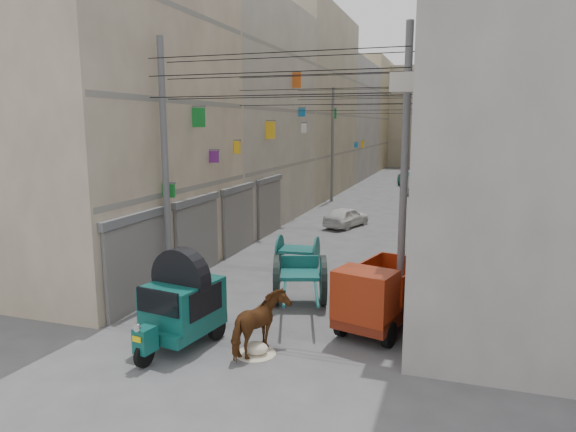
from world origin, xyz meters
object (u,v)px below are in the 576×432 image
at_px(second_cart, 298,252).
at_px(distant_car_white, 346,217).
at_px(auto_rickshaw, 182,302).
at_px(feed_sack, 256,348).
at_px(tonga_cart, 300,279).
at_px(distant_car_green, 407,178).
at_px(mini_truck, 377,300).
at_px(distant_car_grey, 416,186).
at_px(horse, 260,325).

bearing_deg(second_cart, distant_car_white, 84.58).
height_order(auto_rickshaw, feed_sack, auto_rickshaw).
xyz_separation_m(tonga_cart, feed_sack, (0.02, -3.65, -0.65)).
bearing_deg(distant_car_green, auto_rickshaw, 79.63).
height_order(mini_truck, second_cart, mini_truck).
bearing_deg(second_cart, auto_rickshaw, -101.13).
height_order(tonga_cart, mini_truck, mini_truck).
bearing_deg(distant_car_white, distant_car_grey, -80.51).
height_order(feed_sack, distant_car_white, distant_car_white).
relative_size(mini_truck, distant_car_white, 1.12).
bearing_deg(horse, auto_rickshaw, 16.18).
xyz_separation_m(horse, distant_car_green, (-0.18, 37.70, -0.13)).
distance_m(auto_rickshaw, distant_car_green, 37.88).
xyz_separation_m(auto_rickshaw, distant_car_green, (1.83, 37.83, -0.51)).
height_order(auto_rickshaw, distant_car_grey, auto_rickshaw).
distance_m(feed_sack, distant_car_grey, 31.16).
bearing_deg(distant_car_grey, tonga_cart, -100.41).
height_order(auto_rickshaw, tonga_cart, auto_rickshaw).
xyz_separation_m(second_cart, distant_car_green, (1.11, 30.49, -0.11)).
bearing_deg(mini_truck, feed_sack, -123.35).
xyz_separation_m(tonga_cart, horse, (0.10, -3.58, -0.07)).
bearing_deg(mini_truck, distant_car_green, 109.02).
bearing_deg(second_cart, feed_sack, -86.03).
bearing_deg(auto_rickshaw, feed_sack, 10.57).
bearing_deg(distant_car_white, mini_truck, 123.88).
height_order(tonga_cart, distant_car_grey, tonga_cart).
bearing_deg(horse, mini_truck, -125.68).
bearing_deg(horse, tonga_cart, -75.94).
bearing_deg(feed_sack, second_cart, 99.45).
xyz_separation_m(mini_truck, distant_car_green, (-2.62, 35.52, -0.29)).
xyz_separation_m(second_cart, distant_car_white, (-0.01, 8.83, -0.16)).
bearing_deg(distant_car_white, second_cart, 108.84).
xyz_separation_m(tonga_cart, distant_car_grey, (1.26, 27.49, -0.14)).
bearing_deg(distant_car_green, horse, 82.69).
relative_size(second_cart, distant_car_white, 0.50).
height_order(second_cart, horse, horse).
distance_m(horse, distant_car_white, 16.09).
relative_size(auto_rickshaw, second_cart, 1.71).
relative_size(second_cart, feed_sack, 2.68).
bearing_deg(horse, distant_car_green, -77.20).
bearing_deg(auto_rickshaw, mini_truck, 36.35).
relative_size(auto_rickshaw, feed_sack, 4.58).
xyz_separation_m(mini_truck, feed_sack, (-2.52, -2.26, -0.74)).
bearing_deg(distant_car_grey, auto_rickshaw, -103.61).
distance_m(second_cart, distant_car_green, 30.51).
height_order(feed_sack, horse, horse).
relative_size(auto_rickshaw, horse, 1.59).
xyz_separation_m(mini_truck, distant_car_white, (-3.74, 13.86, -0.35)).
height_order(horse, distant_car_grey, horse).
height_order(auto_rickshaw, distant_car_white, auto_rickshaw).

